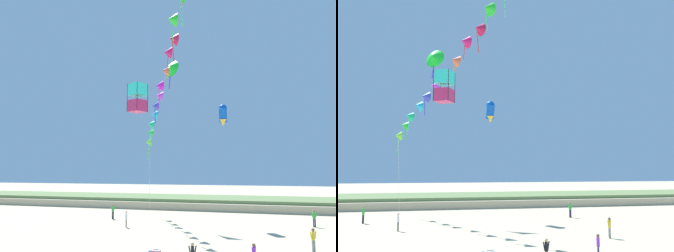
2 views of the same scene
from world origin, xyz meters
TOP-DOWN VIEW (x-y plane):
  - dune_ridge at (0.00, 38.32)m, footprint 120.00×13.23m
  - person_near_right at (10.14, 21.46)m, footprint 0.61×0.26m
  - person_far_left at (-8.10, 15.94)m, footprint 0.27×0.55m
  - person_far_right at (8.91, 9.53)m, footprint 0.52×0.40m
  - person_far_center at (-12.09, 21.23)m, footprint 0.26×0.59m
  - kite_banner_string at (-1.83, 10.54)m, footprint 16.21×33.12m
  - large_kite_low_lead at (-4.36, 9.21)m, footprint 1.66×1.66m
  - large_kite_mid_trail at (1.02, 22.15)m, footprint 1.04×1.49m
  - large_kite_high_solo at (-5.52, 22.88)m, footprint 2.68×2.37m

SIDE VIEW (x-z plane):
  - dune_ridge at x=0.00m, z-range 0.00..1.51m
  - person_far_left at x=-8.10m, z-range 0.13..1.73m
  - person_far_right at x=8.91m, z-range 0.13..1.78m
  - person_far_center at x=-12.09m, z-range 0.13..1.82m
  - person_near_right at x=10.14m, z-range 0.14..1.89m
  - large_kite_low_lead at x=-4.36m, z-range 10.55..12.93m
  - large_kite_mid_trail at x=1.02m, z-range 10.83..13.33m
  - kite_banner_string at x=-1.83m, z-range 4.30..30.29m
  - large_kite_high_solo at x=-5.52m, z-range 16.37..20.22m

